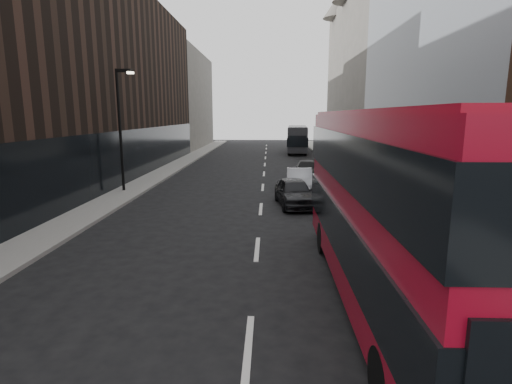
# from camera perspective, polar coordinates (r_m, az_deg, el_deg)

# --- Properties ---
(sidewalk_right) EXTENTS (3.00, 80.00, 0.15)m
(sidewalk_right) POSITION_cam_1_polar(r_m,az_deg,el_deg) (31.37, 14.96, 2.32)
(sidewalk_right) COLOR slate
(sidewalk_right) RESTS_ON ground
(sidewalk_left) EXTENTS (2.00, 80.00, 0.15)m
(sidewalk_left) POSITION_cam_1_polar(r_m,az_deg,el_deg) (31.68, -13.52, 2.48)
(sidewalk_left) COLOR slate
(sidewalk_left) RESTS_ON ground
(building_modern_block) EXTENTS (5.03, 22.00, 20.00)m
(building_modern_block) POSITION_cam_1_polar(r_m,az_deg,el_deg) (28.96, 26.09, 20.48)
(building_modern_block) COLOR #AEB3B9
(building_modern_block) RESTS_ON ground
(building_victorian) EXTENTS (6.50, 24.00, 21.00)m
(building_victorian) POSITION_cam_1_polar(r_m,az_deg,el_deg) (50.68, 15.00, 16.34)
(building_victorian) COLOR #5E5B53
(building_victorian) RESTS_ON ground
(building_left_mid) EXTENTS (5.00, 24.00, 14.00)m
(building_left_mid) POSITION_cam_1_polar(r_m,az_deg,el_deg) (37.25, -17.29, 14.20)
(building_left_mid) COLOR black
(building_left_mid) RESTS_ON ground
(building_left_far) EXTENTS (5.00, 20.00, 13.00)m
(building_left_far) POSITION_cam_1_polar(r_m,az_deg,el_deg) (58.47, -10.11, 12.67)
(building_left_far) COLOR #5E5B53
(building_left_far) RESTS_ON ground
(street_lamp) EXTENTS (1.06, 0.22, 7.00)m
(street_lamp) POSITION_cam_1_polar(r_m,az_deg,el_deg) (24.77, -18.74, 9.46)
(street_lamp) COLOR black
(street_lamp) RESTS_ON sidewalk_left
(red_bus) EXTENTS (2.76, 11.63, 4.68)m
(red_bus) POSITION_cam_1_polar(r_m,az_deg,el_deg) (9.91, 19.42, -1.18)
(red_bus) COLOR maroon
(red_bus) RESTS_ON ground
(grey_bus) EXTENTS (2.96, 10.11, 3.23)m
(grey_bus) POSITION_cam_1_polar(r_m,az_deg,el_deg) (49.60, 5.91, 7.60)
(grey_bus) COLOR black
(grey_bus) RESTS_ON ground
(car_a) EXTENTS (2.18, 4.34, 1.42)m
(car_a) POSITION_cam_1_polar(r_m,az_deg,el_deg) (20.43, 5.49, -0.01)
(car_a) COLOR black
(car_a) RESTS_ON ground
(car_b) EXTENTS (1.75, 4.35, 1.41)m
(car_b) POSITION_cam_1_polar(r_m,az_deg,el_deg) (24.09, 6.20, 1.63)
(car_b) COLOR gray
(car_b) RESTS_ON ground
(car_c) EXTENTS (2.04, 4.45, 1.26)m
(car_c) POSITION_cam_1_polar(r_m,az_deg,el_deg) (29.62, 7.30, 3.20)
(car_c) COLOR black
(car_c) RESTS_ON ground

